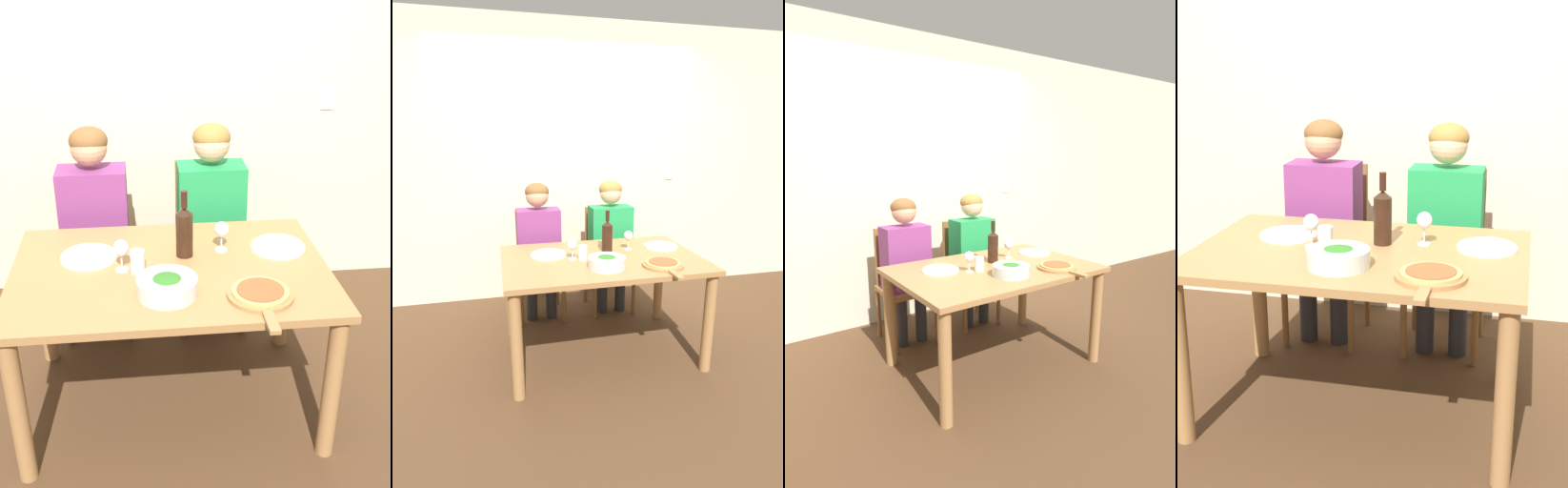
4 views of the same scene
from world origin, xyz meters
TOP-DOWN VIEW (x-y plane):
  - ground_plane at (0.00, 0.00)m, footprint 40.00×40.00m
  - back_wall at (0.00, 1.28)m, footprint 10.00×0.06m
  - dining_table at (0.00, 0.00)m, footprint 1.45×0.98m
  - chair_left at (-0.38, 0.83)m, footprint 0.42×0.42m
  - chair_right at (0.29, 0.83)m, footprint 0.42×0.42m
  - person_woman at (-0.38, 0.71)m, footprint 0.47×0.51m
  - person_man at (0.29, 0.71)m, footprint 0.47×0.51m
  - wine_bottle at (0.08, 0.12)m, footprint 0.08×0.08m
  - broccoli_bowl at (-0.03, -0.23)m, footprint 0.26×0.26m
  - dinner_plate_left at (-0.38, 0.14)m, footprint 0.27×0.27m
  - dinner_plate_right at (0.54, 0.15)m, footprint 0.27×0.27m
  - pizza_on_board at (0.36, -0.30)m, footprint 0.28×0.42m
  - wine_glass_left at (-0.22, 0.00)m, footprint 0.07×0.07m
  - wine_glass_right at (0.26, 0.15)m, footprint 0.07×0.07m
  - water_tumbler at (-0.15, -0.02)m, footprint 0.07×0.07m

SIDE VIEW (x-z plane):
  - ground_plane at x=0.00m, z-range 0.00..0.00m
  - chair_left at x=-0.38m, z-range 0.04..1.02m
  - chair_right at x=0.29m, z-range 0.04..1.02m
  - dining_table at x=0.00m, z-range 0.27..1.04m
  - person_woman at x=-0.38m, z-range 0.13..1.38m
  - person_man at x=0.29m, z-range 0.13..1.38m
  - dinner_plate_left at x=-0.38m, z-range 0.77..0.79m
  - dinner_plate_right at x=0.54m, z-range 0.77..0.79m
  - pizza_on_board at x=0.36m, z-range 0.77..0.81m
  - broccoli_bowl at x=-0.03m, z-range 0.77..0.86m
  - water_tumbler at x=-0.15m, z-range 0.77..0.88m
  - wine_glass_left at x=-0.22m, z-range 0.80..0.95m
  - wine_glass_right at x=0.26m, z-range 0.80..0.95m
  - wine_bottle at x=0.08m, z-range 0.74..1.07m
  - back_wall at x=0.00m, z-range 0.00..2.70m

